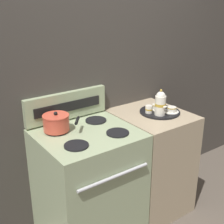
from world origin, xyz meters
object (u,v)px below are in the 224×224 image
at_px(saucepan, 56,122).
at_px(teacup_right, 171,110).
at_px(creamer_jug, 149,109).
at_px(stove, 89,185).
at_px(teacup_left, 157,107).
at_px(teapot, 161,103).
at_px(serving_tray, 160,112).

xyz_separation_m(saucepan, teacup_right, (0.95, -0.24, -0.04)).
bearing_deg(creamer_jug, stove, -179.20).
bearing_deg(creamer_jug, teacup_right, -31.19).
bearing_deg(teacup_left, creamer_jug, -169.44).
distance_m(teapot, creamer_jug, 0.12).
height_order(teapot, creamer_jug, teapot).
relative_size(serving_tray, creamer_jug, 5.36).
distance_m(teacup_left, teacup_right, 0.13).
xyz_separation_m(teacup_left, creamer_jug, (-0.11, -0.02, 0.01)).
distance_m(serving_tray, teacup_right, 0.10).
bearing_deg(teacup_left, stove, -177.71).
bearing_deg(teacup_left, saucepan, 172.64).
height_order(serving_tray, teacup_right, teacup_right).
bearing_deg(teacup_left, teapot, -121.23).
bearing_deg(stove, teacup_right, -6.69).
height_order(saucepan, teacup_left, saucepan).
bearing_deg(creamer_jug, saucepan, 170.18).
height_order(teapot, teacup_left, teapot).
bearing_deg(saucepan, teacup_left, -7.36).
bearing_deg(saucepan, teapot, -15.12).
relative_size(teacup_right, creamer_jug, 1.96).
relative_size(stove, teapot, 4.25).
relative_size(teapot, teacup_right, 1.74).
distance_m(saucepan, teapot, 0.86).
bearing_deg(creamer_jug, serving_tray, -14.30).
bearing_deg(saucepan, creamer_jug, -9.82).
distance_m(stove, serving_tray, 0.85).
xyz_separation_m(serving_tray, teacup_left, (0.01, 0.05, 0.03)).
relative_size(stove, creamer_jug, 14.54).
height_order(serving_tray, creamer_jug, creamer_jug).
xyz_separation_m(saucepan, teacup_left, (0.89, -0.12, -0.04)).
height_order(saucepan, teapot, teapot).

